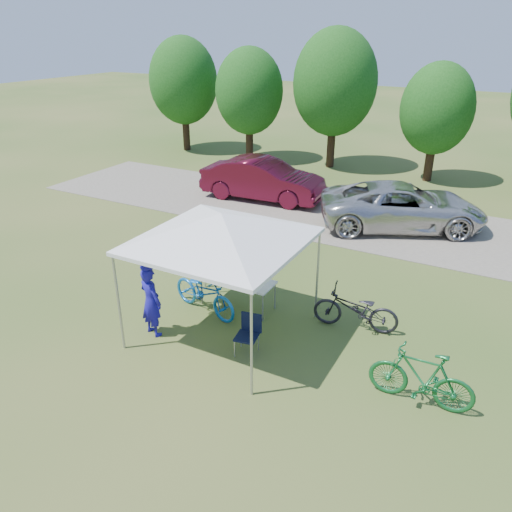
{
  "coord_description": "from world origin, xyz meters",
  "views": [
    {
      "loc": [
        4.95,
        -7.72,
        6.04
      ],
      "look_at": [
        -0.31,
        2.0,
        0.93
      ],
      "focal_mm": 35.0,
      "sensor_mm": 36.0,
      "label": 1
    }
  ],
  "objects_px": {
    "bike_green": "(421,377)",
    "sedan": "(263,179)",
    "cyclist": "(151,301)",
    "minivan": "(402,206)",
    "folding_table": "(238,281)",
    "bike_blue": "(205,293)",
    "folding_chair": "(249,331)",
    "cooler": "(230,271)",
    "bike_dark": "(356,310)"
  },
  "relations": [
    {
      "from": "bike_green",
      "to": "sedan",
      "type": "relative_size",
      "value": 0.39
    },
    {
      "from": "cyclist",
      "to": "sedan",
      "type": "xyz_separation_m",
      "value": [
        -2.19,
        9.24,
        0.0
      ]
    },
    {
      "from": "minivan",
      "to": "sedan",
      "type": "height_order",
      "value": "sedan"
    },
    {
      "from": "bike_green",
      "to": "sedan",
      "type": "distance_m",
      "value": 11.64
    },
    {
      "from": "folding_table",
      "to": "minivan",
      "type": "height_order",
      "value": "minivan"
    },
    {
      "from": "bike_green",
      "to": "bike_blue",
      "type": "bearing_deg",
      "value": -101.13
    },
    {
      "from": "folding_chair",
      "to": "sedan",
      "type": "bearing_deg",
      "value": 106.21
    },
    {
      "from": "bike_blue",
      "to": "folding_table",
      "type": "bearing_deg",
      "value": -28.3
    },
    {
      "from": "folding_table",
      "to": "cooler",
      "type": "distance_m",
      "value": 0.29
    },
    {
      "from": "bike_green",
      "to": "bike_dark",
      "type": "bearing_deg",
      "value": -137.19
    },
    {
      "from": "cooler",
      "to": "bike_green",
      "type": "xyz_separation_m",
      "value": [
        4.68,
        -1.38,
        -0.32
      ]
    },
    {
      "from": "folding_table",
      "to": "bike_blue",
      "type": "distance_m",
      "value": 0.81
    },
    {
      "from": "bike_dark",
      "to": "sedan",
      "type": "bearing_deg",
      "value": -149.44
    },
    {
      "from": "cooler",
      "to": "bike_blue",
      "type": "xyz_separation_m",
      "value": [
        -0.32,
        -0.59,
        -0.36
      ]
    },
    {
      "from": "folding_table",
      "to": "bike_dark",
      "type": "bearing_deg",
      "value": 7.49
    },
    {
      "from": "bike_dark",
      "to": "folding_chair",
      "type": "bearing_deg",
      "value": -51.42
    },
    {
      "from": "cyclist",
      "to": "bike_dark",
      "type": "height_order",
      "value": "cyclist"
    },
    {
      "from": "folding_table",
      "to": "folding_chair",
      "type": "bearing_deg",
      "value": -52.82
    },
    {
      "from": "bike_blue",
      "to": "bike_green",
      "type": "bearing_deg",
      "value": -85.08
    },
    {
      "from": "cyclist",
      "to": "bike_green",
      "type": "relative_size",
      "value": 0.87
    },
    {
      "from": "bike_blue",
      "to": "bike_green",
      "type": "relative_size",
      "value": 1.06
    },
    {
      "from": "cyclist",
      "to": "bike_dark",
      "type": "xyz_separation_m",
      "value": [
        3.75,
        2.23,
        -0.3
      ]
    },
    {
      "from": "folding_table",
      "to": "sedan",
      "type": "height_order",
      "value": "sedan"
    },
    {
      "from": "bike_dark",
      "to": "cooler",
      "type": "bearing_deg",
      "value": -92.74
    },
    {
      "from": "cyclist",
      "to": "minivan",
      "type": "distance_m",
      "value": 9.32
    },
    {
      "from": "folding_chair",
      "to": "bike_green",
      "type": "xyz_separation_m",
      "value": [
        3.36,
        0.08,
        0.05
      ]
    },
    {
      "from": "bike_blue",
      "to": "bike_green",
      "type": "distance_m",
      "value": 5.07
    },
    {
      "from": "folding_table",
      "to": "folding_chair",
      "type": "xyz_separation_m",
      "value": [
        1.11,
        -1.46,
        -0.17
      ]
    },
    {
      "from": "bike_blue",
      "to": "bike_dark",
      "type": "relative_size",
      "value": 1.05
    },
    {
      "from": "cyclist",
      "to": "sedan",
      "type": "relative_size",
      "value": 0.34
    },
    {
      "from": "bike_green",
      "to": "sedan",
      "type": "bearing_deg",
      "value": -140.9
    },
    {
      "from": "sedan",
      "to": "cooler",
      "type": "bearing_deg",
      "value": -161.97
    },
    {
      "from": "cyclist",
      "to": "minivan",
      "type": "bearing_deg",
      "value": -95.21
    },
    {
      "from": "folding_chair",
      "to": "sedan",
      "type": "height_order",
      "value": "sedan"
    },
    {
      "from": "cooler",
      "to": "bike_blue",
      "type": "height_order",
      "value": "cooler"
    },
    {
      "from": "folding_table",
      "to": "cooler",
      "type": "relative_size",
      "value": 4.04
    },
    {
      "from": "minivan",
      "to": "bike_blue",
      "type": "bearing_deg",
      "value": 135.47
    },
    {
      "from": "folding_table",
      "to": "cyclist",
      "type": "bearing_deg",
      "value": -118.64
    },
    {
      "from": "minivan",
      "to": "cyclist",
      "type": "bearing_deg",
      "value": 135.31
    },
    {
      "from": "folding_chair",
      "to": "minivan",
      "type": "xyz_separation_m",
      "value": [
        1.03,
        8.36,
        0.25
      ]
    },
    {
      "from": "cooler",
      "to": "sedan",
      "type": "xyz_separation_m",
      "value": [
        -2.99,
        7.37,
        -0.08
      ]
    },
    {
      "from": "folding_chair",
      "to": "bike_green",
      "type": "height_order",
      "value": "bike_green"
    },
    {
      "from": "bike_green",
      "to": "minivan",
      "type": "distance_m",
      "value": 8.61
    },
    {
      "from": "bike_dark",
      "to": "sedan",
      "type": "relative_size",
      "value": 0.39
    },
    {
      "from": "cyclist",
      "to": "bike_blue",
      "type": "height_order",
      "value": "cyclist"
    },
    {
      "from": "minivan",
      "to": "bike_green",
      "type": "bearing_deg",
      "value": 170.81
    },
    {
      "from": "cooler",
      "to": "cyclist",
      "type": "bearing_deg",
      "value": -113.35
    },
    {
      "from": "cyclist",
      "to": "cooler",
      "type": "bearing_deg",
      "value": -98.79
    },
    {
      "from": "folding_table",
      "to": "bike_blue",
      "type": "height_order",
      "value": "bike_blue"
    },
    {
      "from": "folding_chair",
      "to": "bike_green",
      "type": "distance_m",
      "value": 3.36
    }
  ]
}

